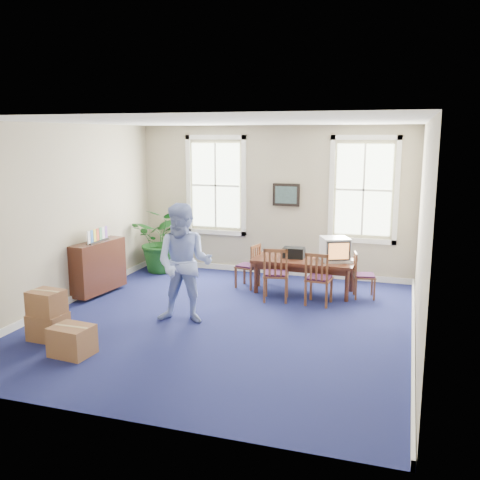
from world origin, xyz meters
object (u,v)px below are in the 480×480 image
(crt_tv, at_px, (335,249))
(man, at_px, (184,264))
(cardboard_boxes, at_px, (63,313))
(conference_table, at_px, (304,276))
(credenza, at_px, (99,270))
(chair_near_left, at_px, (276,274))
(potted_plant, at_px, (164,240))

(crt_tv, distance_m, man, 3.10)
(cardboard_boxes, bearing_deg, man, 39.97)
(conference_table, relative_size, credenza, 1.57)
(chair_near_left, height_order, credenza, chair_near_left)
(crt_tv, xyz_separation_m, potted_plant, (-3.84, 0.59, -0.17))
(credenza, bearing_deg, man, -15.03)
(potted_plant, bearing_deg, conference_table, -10.89)
(conference_table, relative_size, crt_tv, 3.60)
(cardboard_boxes, bearing_deg, crt_tv, 44.69)
(potted_plant, xyz_separation_m, cardboard_boxes, (0.30, -4.09, -0.32))
(potted_plant, bearing_deg, credenza, -102.06)
(crt_tv, bearing_deg, potted_plant, 147.20)
(potted_plant, height_order, cardboard_boxes, potted_plant)
(conference_table, height_order, credenza, credenza)
(conference_table, xyz_separation_m, credenza, (-3.69, -1.34, 0.15))
(man, height_order, cardboard_boxes, man)
(potted_plant, distance_m, cardboard_boxes, 4.11)
(chair_near_left, bearing_deg, man, 44.65)
(man, xyz_separation_m, credenza, (-2.17, 0.91, -0.49))
(conference_table, xyz_separation_m, potted_plant, (-3.27, 0.63, 0.38))
(conference_table, xyz_separation_m, crt_tv, (0.57, 0.04, 0.55))
(conference_table, height_order, crt_tv, crt_tv)
(crt_tv, bearing_deg, chair_near_left, -168.11)
(credenza, bearing_deg, potted_plant, 85.55)
(chair_near_left, bearing_deg, credenza, 1.64)
(conference_table, bearing_deg, chair_near_left, -120.03)
(conference_table, bearing_deg, cardboard_boxes, -129.72)
(man, bearing_deg, conference_table, 47.90)
(credenza, height_order, cardboard_boxes, credenza)
(chair_near_left, xyz_separation_m, cardboard_boxes, (-2.58, -2.80, -0.11))
(credenza, bearing_deg, crt_tv, 25.55)
(chair_near_left, distance_m, man, 2.00)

